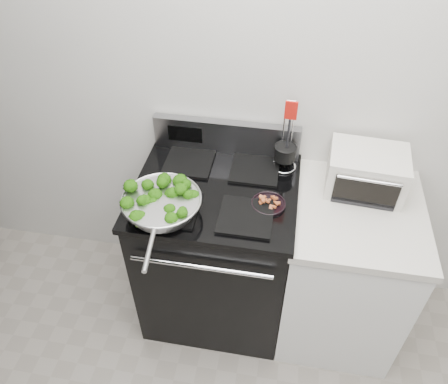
% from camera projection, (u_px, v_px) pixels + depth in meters
% --- Properties ---
extents(back_wall, '(4.00, 0.02, 2.70)m').
position_uv_depth(back_wall, '(291.00, 84.00, 2.04)').
color(back_wall, silver).
rests_on(back_wall, ground).
extents(gas_range, '(0.79, 0.69, 1.13)m').
position_uv_depth(gas_range, '(217.00, 250.00, 2.41)').
color(gas_range, black).
rests_on(gas_range, floor).
extents(counter, '(0.62, 0.68, 0.92)m').
position_uv_depth(counter, '(342.00, 271.00, 2.34)').
color(counter, white).
rests_on(counter, floor).
extents(skillet, '(0.36, 0.57, 0.08)m').
position_uv_depth(skillet, '(162.00, 204.00, 1.94)').
color(skillet, silver).
rests_on(skillet, gas_range).
extents(broccoli_pile, '(0.28, 0.28, 0.10)m').
position_uv_depth(broccoli_pile, '(161.00, 201.00, 1.93)').
color(broccoli_pile, black).
rests_on(broccoli_pile, skillet).
extents(bacon_plate, '(0.16, 0.16, 0.04)m').
position_uv_depth(bacon_plate, '(268.00, 202.00, 2.00)').
color(bacon_plate, black).
rests_on(bacon_plate, gas_range).
extents(utensil_holder, '(0.13, 0.13, 0.39)m').
position_uv_depth(utensil_holder, '(285.00, 156.00, 2.17)').
color(utensil_holder, silver).
rests_on(utensil_holder, gas_range).
extents(toaster_oven, '(0.38, 0.30, 0.21)m').
position_uv_depth(toaster_oven, '(366.00, 171.00, 2.08)').
color(toaster_oven, beige).
rests_on(toaster_oven, counter).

